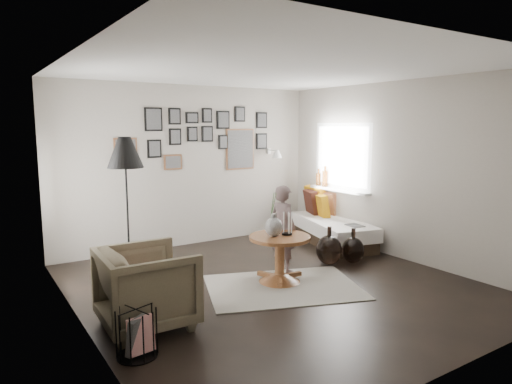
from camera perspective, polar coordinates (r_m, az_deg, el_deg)
ground at (r=5.75m, az=2.36°, el=-11.56°), size 4.80×4.80×0.00m
wall_back at (r=7.52m, az=-8.28°, el=3.22°), size 4.50×0.00×4.50m
wall_front at (r=3.79m, az=24.09°, el=-2.34°), size 4.50×0.00×4.50m
wall_left at (r=4.54m, az=-21.35°, el=-0.54°), size 0.00×4.80×4.80m
wall_right at (r=7.00m, az=17.61°, el=2.55°), size 0.00×4.80×4.80m
ceiling at (r=5.45m, az=2.52°, el=15.11°), size 4.80×4.80×0.00m
door_left at (r=5.74m, az=-23.57°, el=-1.45°), size 0.00×2.14×2.14m
window_right at (r=7.90m, az=9.61°, el=0.74°), size 0.15×1.32×1.30m
gallery_wall at (r=7.61m, az=-6.32°, el=6.65°), size 2.74×0.03×1.08m
wall_sconce at (r=8.06m, az=2.58°, el=4.79°), size 0.18×0.36×0.16m
rug at (r=5.68m, az=3.42°, el=-11.76°), size 2.15×1.83×0.01m
pedestal_table at (r=5.77m, az=2.97°, el=-8.59°), size 0.76×0.76×0.60m
vase at (r=5.62m, az=2.23°, el=-3.90°), size 0.22×0.22×0.54m
candles at (r=5.72m, az=3.90°, el=-4.00°), size 0.13×0.13×0.28m
daybed at (r=7.80m, az=9.16°, el=-4.30°), size 1.21×1.92×0.88m
magazine_on_daybed at (r=7.29m, az=12.26°, el=-4.11°), size 0.22×0.29×0.01m
armchair at (r=4.65m, az=-13.49°, el=-11.51°), size 0.90×0.87×0.79m
armchair_cushion at (r=4.68m, az=-13.38°, el=-10.29°), size 0.38×0.39×0.16m
floor_lamp at (r=5.60m, az=-16.02°, el=4.09°), size 0.43×0.43×1.82m
magazine_basket at (r=4.18m, az=-14.66°, el=-16.69°), size 0.42×0.42×0.42m
demijohn_large at (r=6.58m, az=9.11°, el=-7.15°), size 0.37×0.37×0.55m
demijohn_small at (r=6.74m, az=12.02°, el=-7.08°), size 0.32×0.32×0.50m
child at (r=6.11m, az=3.45°, el=-4.63°), size 0.34×0.46×1.18m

